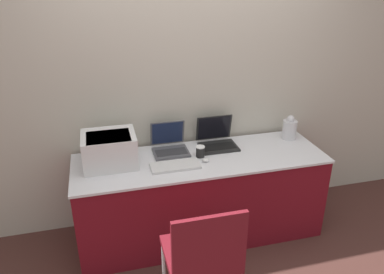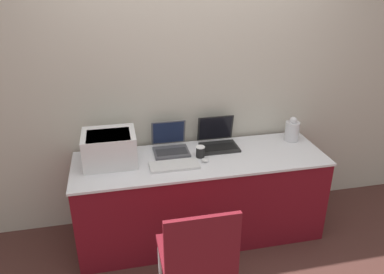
{
  "view_description": "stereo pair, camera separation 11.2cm",
  "coord_description": "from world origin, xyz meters",
  "px_view_note": "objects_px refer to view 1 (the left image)",
  "views": [
    {
      "loc": [
        -0.76,
        -2.31,
        2.18
      ],
      "look_at": [
        -0.07,
        0.36,
        0.94
      ],
      "focal_mm": 35.0,
      "sensor_mm": 36.0,
      "label": 1
    },
    {
      "loc": [
        -0.65,
        -2.34,
        2.18
      ],
      "look_at": [
        -0.07,
        0.36,
        0.94
      ],
      "focal_mm": 35.0,
      "sensor_mm": 36.0,
      "label": 2
    }
  ],
  "objects_px": {
    "laptop_left": "(170,145)",
    "chair": "(203,253)",
    "external_keyboard": "(175,166)",
    "printer": "(109,148)",
    "mouse": "(206,160)",
    "coffee_cup": "(200,152)",
    "metal_pitcher": "(290,129)",
    "laptop_right": "(217,140)"
  },
  "relations": [
    {
      "from": "laptop_left",
      "to": "chair",
      "type": "height_order",
      "value": "laptop_left"
    },
    {
      "from": "laptop_left",
      "to": "external_keyboard",
      "type": "xyz_separation_m",
      "value": [
        -0.02,
        -0.29,
        -0.04
      ]
    },
    {
      "from": "printer",
      "to": "external_keyboard",
      "type": "height_order",
      "value": "printer"
    },
    {
      "from": "laptop_left",
      "to": "mouse",
      "type": "height_order",
      "value": "laptop_left"
    },
    {
      "from": "printer",
      "to": "chair",
      "type": "bearing_deg",
      "value": -61.68
    },
    {
      "from": "laptop_left",
      "to": "coffee_cup",
      "type": "xyz_separation_m",
      "value": [
        0.22,
        -0.17,
        -0.01
      ]
    },
    {
      "from": "printer",
      "to": "laptop_left",
      "type": "relative_size",
      "value": 1.4
    },
    {
      "from": "laptop_left",
      "to": "metal_pitcher",
      "type": "height_order",
      "value": "laptop_left"
    },
    {
      "from": "coffee_cup",
      "to": "chair",
      "type": "distance_m",
      "value": 0.94
    },
    {
      "from": "laptop_left",
      "to": "external_keyboard",
      "type": "relative_size",
      "value": 0.76
    },
    {
      "from": "mouse",
      "to": "metal_pitcher",
      "type": "height_order",
      "value": "metal_pitcher"
    },
    {
      "from": "printer",
      "to": "external_keyboard",
      "type": "distance_m",
      "value": 0.53
    },
    {
      "from": "printer",
      "to": "metal_pitcher",
      "type": "height_order",
      "value": "printer"
    },
    {
      "from": "coffee_cup",
      "to": "mouse",
      "type": "relative_size",
      "value": 1.65
    },
    {
      "from": "chair",
      "to": "mouse",
      "type": "bearing_deg",
      "value": 72.68
    },
    {
      "from": "laptop_left",
      "to": "coffee_cup",
      "type": "bearing_deg",
      "value": -38.22
    },
    {
      "from": "external_keyboard",
      "to": "metal_pitcher",
      "type": "bearing_deg",
      "value": 13.34
    },
    {
      "from": "external_keyboard",
      "to": "chair",
      "type": "distance_m",
      "value": 0.79
    },
    {
      "from": "metal_pitcher",
      "to": "external_keyboard",
      "type": "bearing_deg",
      "value": -166.66
    },
    {
      "from": "laptop_right",
      "to": "coffee_cup",
      "type": "bearing_deg",
      "value": -139.73
    },
    {
      "from": "mouse",
      "to": "chair",
      "type": "xyz_separation_m",
      "value": [
        -0.24,
        -0.77,
        -0.24
      ]
    },
    {
      "from": "laptop_left",
      "to": "metal_pitcher",
      "type": "relative_size",
      "value": 1.31
    },
    {
      "from": "printer",
      "to": "metal_pitcher",
      "type": "distance_m",
      "value": 1.61
    },
    {
      "from": "printer",
      "to": "laptop_right",
      "type": "distance_m",
      "value": 0.93
    },
    {
      "from": "printer",
      "to": "external_keyboard",
      "type": "relative_size",
      "value": 1.06
    },
    {
      "from": "external_keyboard",
      "to": "laptop_left",
      "type": "bearing_deg",
      "value": 86.94
    },
    {
      "from": "laptop_right",
      "to": "mouse",
      "type": "bearing_deg",
      "value": -124.0
    },
    {
      "from": "laptop_right",
      "to": "metal_pitcher",
      "type": "relative_size",
      "value": 1.43
    },
    {
      "from": "laptop_left",
      "to": "coffee_cup",
      "type": "height_order",
      "value": "laptop_left"
    },
    {
      "from": "external_keyboard",
      "to": "mouse",
      "type": "relative_size",
      "value": 6.78
    },
    {
      "from": "external_keyboard",
      "to": "chair",
      "type": "bearing_deg",
      "value": -88.98
    },
    {
      "from": "coffee_cup",
      "to": "mouse",
      "type": "bearing_deg",
      "value": -77.77
    },
    {
      "from": "external_keyboard",
      "to": "mouse",
      "type": "height_order",
      "value": "mouse"
    },
    {
      "from": "laptop_right",
      "to": "laptop_left",
      "type": "bearing_deg",
      "value": -179.82
    },
    {
      "from": "laptop_right",
      "to": "chair",
      "type": "relative_size",
      "value": 0.36
    },
    {
      "from": "laptop_left",
      "to": "metal_pitcher",
      "type": "distance_m",
      "value": 1.11
    },
    {
      "from": "laptop_right",
      "to": "coffee_cup",
      "type": "height_order",
      "value": "laptop_right"
    },
    {
      "from": "coffee_cup",
      "to": "chair",
      "type": "xyz_separation_m",
      "value": [
        -0.22,
        -0.87,
        -0.27
      ]
    },
    {
      "from": "metal_pitcher",
      "to": "chair",
      "type": "distance_m",
      "value": 1.54
    },
    {
      "from": "printer",
      "to": "laptop_right",
      "type": "xyz_separation_m",
      "value": [
        0.92,
        0.11,
        -0.08
      ]
    },
    {
      "from": "chair",
      "to": "coffee_cup",
      "type": "bearing_deg",
      "value": 75.84
    },
    {
      "from": "metal_pitcher",
      "to": "chair",
      "type": "xyz_separation_m",
      "value": [
        -1.11,
        -1.02,
        -0.32
      ]
    }
  ]
}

